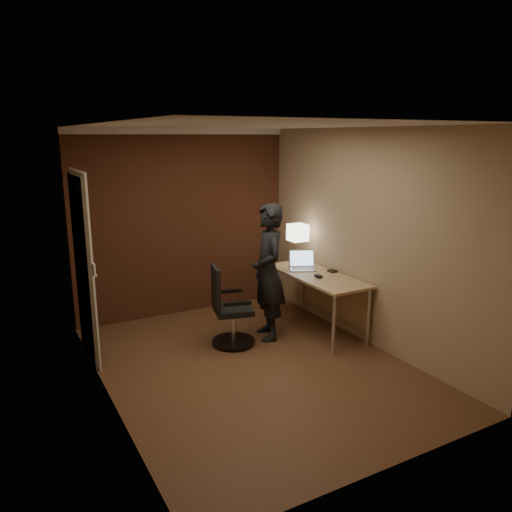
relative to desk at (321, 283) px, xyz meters
The scene contains 8 objects.
room 2.00m from the desk, 145.61° to the left, with size 4.00×4.00×4.00m.
desk is the anchor object (origin of this frame).
desk_lamp 0.79m from the desk, 88.88° to the left, with size 0.22×0.22×0.54m.
laptop 0.38m from the desk, 103.26° to the left, with size 0.41×0.37×0.23m.
mouse 0.23m from the desk, 137.62° to the right, with size 0.06×0.10×0.03m, color black.
wallet 0.22m from the desk, ahead, with size 0.09×0.11×0.02m, color black.
office_chair 1.26m from the desk, behind, with size 0.52×0.58×0.94m.
person 0.75m from the desk, behind, with size 0.60×0.39×1.64m, color black.
Camera 1 is at (-2.35, -4.36, 2.40)m, focal length 35.00 mm.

